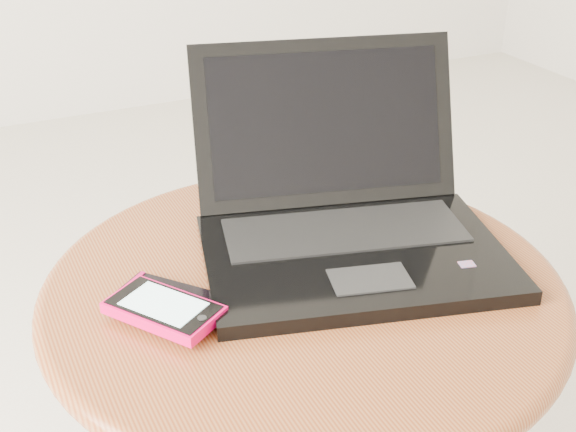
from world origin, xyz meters
name	(u,v)px	position (x,y,z in m)	size (l,w,h in m)	color
table	(303,349)	(0.03, 0.03, 0.38)	(0.61, 0.61, 0.48)	brown
laptop	(345,215)	(0.11, 0.08, 0.52)	(0.42, 0.40, 0.22)	black
phone_black	(166,297)	(-0.13, 0.05, 0.48)	(0.11, 0.11, 0.01)	black
phone_pink	(164,309)	(-0.14, 0.02, 0.50)	(0.12, 0.13, 0.01)	#E0054D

